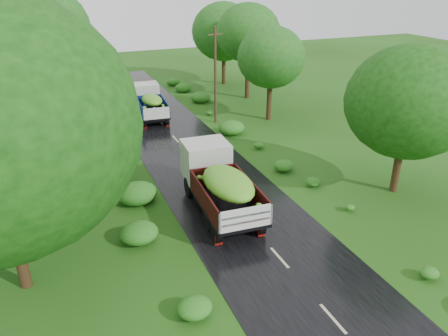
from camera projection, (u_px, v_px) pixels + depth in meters
ground at (333, 319)px, 15.90m from camera, size 120.00×120.00×0.00m
road at (269, 246)px, 20.10m from camera, size 6.50×80.00×0.02m
road_lines at (259, 234)px, 20.94m from camera, size 0.12×69.60×0.00m
truck_near at (218, 180)px, 22.54m from camera, size 2.89×7.24×2.99m
truck_far at (150, 101)px, 36.91m from camera, size 2.62×6.23×2.56m
utility_pole at (215, 75)px, 34.77m from camera, size 1.33×0.40×7.65m
trees_left at (8, 54)px, 27.19m from camera, size 7.68×34.45×10.13m
trees_right at (272, 50)px, 36.29m from camera, size 4.79×31.30×7.79m
shrubs at (203, 165)px, 27.53m from camera, size 11.90×44.00×0.70m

